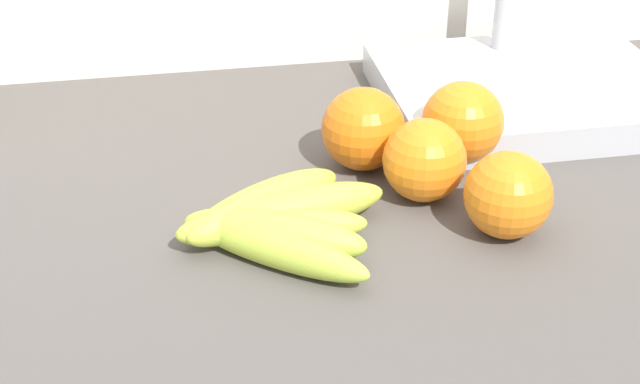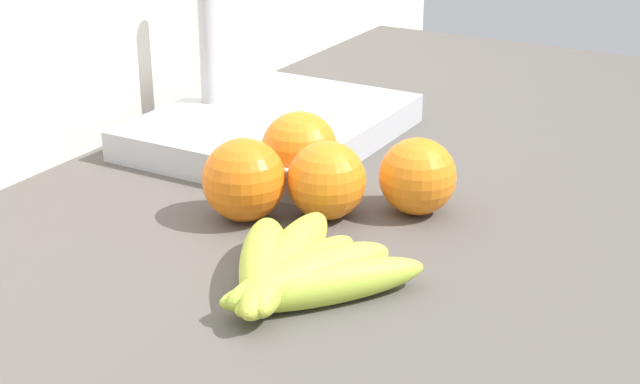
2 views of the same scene
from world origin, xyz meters
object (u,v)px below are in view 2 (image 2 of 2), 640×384
object	(u,v)px
orange_far_right	(331,181)
banana_bunch	(295,271)
orange_back_right	(299,150)
sink_basin	(270,123)
orange_front	(241,181)
orange_back_left	(418,176)

from	to	relation	value
orange_far_right	banana_bunch	bearing A→B (deg)	-162.24
orange_back_right	sink_basin	distance (m)	0.16
banana_bunch	orange_front	size ratio (longest dim) A/B	2.40
orange_back_left	orange_back_right	xyz separation A→B (m)	(0.00, 0.14, 0.00)
orange_back_left	banana_bunch	bearing A→B (deg)	174.12
banana_bunch	orange_far_right	bearing A→B (deg)	17.76
orange_back_left	orange_front	size ratio (longest dim) A/B	0.94
orange_front	sink_basin	distance (m)	0.24
banana_bunch	orange_back_left	world-z (taller)	orange_back_left
orange_back_right	orange_far_right	bearing A→B (deg)	-129.43
orange_back_right	banana_bunch	bearing A→B (deg)	-150.26
orange_front	orange_back_right	world-z (taller)	same
orange_front	sink_basin	world-z (taller)	sink_basin
orange_back_left	orange_far_right	size ratio (longest dim) A/B	0.99
banana_bunch	orange_front	bearing A→B (deg)	50.18
banana_bunch	orange_back_left	bearing A→B (deg)	-5.88
orange_back_right	orange_far_right	xyz separation A→B (m)	(-0.06, -0.07, -0.00)
orange_back_left	sink_basin	size ratio (longest dim) A/B	0.24
banana_bunch	orange_front	distance (m)	0.16
banana_bunch	orange_back_left	distance (m)	0.21
orange_back_left	orange_back_right	bearing A→B (deg)	88.78
banana_bunch	orange_back_right	xyz separation A→B (m)	(0.21, 0.12, 0.02)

